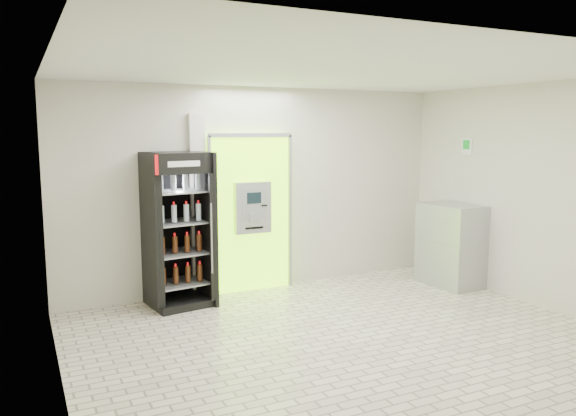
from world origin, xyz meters
TOP-DOWN VIEW (x-y plane):
  - ground at (0.00, 0.00)m, footprint 6.00×6.00m
  - room_shell at (0.00, 0.00)m, footprint 6.00×6.00m
  - atm_assembly at (-0.20, 2.41)m, footprint 1.30×0.24m
  - pillar at (-0.98, 2.45)m, footprint 0.22×0.11m
  - beverage_cooler at (-1.35, 2.15)m, footprint 0.87×0.82m
  - steel_cabinet at (2.68, 1.31)m, footprint 0.68×0.97m
  - exit_sign at (2.99, 1.40)m, footprint 0.02×0.22m

SIDE VIEW (x-z plane):
  - ground at x=0.00m, z-range 0.00..0.00m
  - steel_cabinet at x=2.68m, z-range 0.00..1.25m
  - beverage_cooler at x=-1.35m, z-range -0.04..2.04m
  - atm_assembly at x=-0.20m, z-range 0.01..2.34m
  - pillar at x=-0.98m, z-range 0.00..2.60m
  - room_shell at x=0.00m, z-range -1.16..4.84m
  - exit_sign at x=2.99m, z-range 1.99..2.25m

